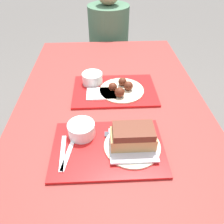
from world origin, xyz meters
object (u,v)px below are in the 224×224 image
object	(u,v)px
bowl_coleslaw_near	(81,129)
person_seated_across	(109,33)
bowl_coleslaw_far	(92,78)
tray_far	(114,90)
tray_near	(108,148)
wings_plate_far	(121,89)
brisket_sandwich_plate	(133,140)

from	to	relation	value
bowl_coleslaw_near	person_seated_across	size ratio (longest dim) A/B	0.16
bowl_coleslaw_far	person_seated_across	distance (m)	0.82
bowl_coleslaw_far	tray_far	bearing A→B (deg)	-31.53
tray_near	bowl_coleslaw_near	xyz separation A→B (m)	(-0.10, 0.07, 0.04)
bowl_coleslaw_near	person_seated_across	bearing A→B (deg)	82.75
bowl_coleslaw_far	wings_plate_far	distance (m)	0.17
tray_far	wings_plate_far	size ratio (longest dim) A/B	1.87
tray_far	brisket_sandwich_plate	world-z (taller)	brisket_sandwich_plate
bowl_coleslaw_near	brisket_sandwich_plate	xyz separation A→B (m)	(0.20, -0.07, 0.01)
wings_plate_far	person_seated_across	world-z (taller)	person_seated_across
bowl_coleslaw_near	person_seated_across	world-z (taller)	person_seated_across
bowl_coleslaw_far	wings_plate_far	size ratio (longest dim) A/B	0.47
brisket_sandwich_plate	wings_plate_far	size ratio (longest dim) A/B	0.95
bowl_coleslaw_near	wings_plate_far	distance (m)	0.35
bowl_coleslaw_near	bowl_coleslaw_far	distance (m)	0.39
brisket_sandwich_plate	wings_plate_far	world-z (taller)	brisket_sandwich_plate
bowl_coleslaw_far	tray_near	bearing A→B (deg)	-81.65
brisket_sandwich_plate	bowl_coleslaw_near	bearing A→B (deg)	159.42
tray_far	brisket_sandwich_plate	size ratio (longest dim) A/B	1.98
tray_near	tray_far	distance (m)	0.39
tray_near	bowl_coleslaw_far	xyz separation A→B (m)	(-0.07, 0.46, 0.04)
brisket_sandwich_plate	bowl_coleslaw_far	distance (m)	0.49
bowl_coleslaw_far	wings_plate_far	xyz separation A→B (m)	(0.15, -0.09, -0.01)
tray_far	person_seated_across	size ratio (longest dim) A/B	0.63
tray_far	bowl_coleslaw_near	bearing A→B (deg)	-115.27
brisket_sandwich_plate	person_seated_across	size ratio (longest dim) A/B	0.32
wings_plate_far	bowl_coleslaw_far	bearing A→B (deg)	148.84
bowl_coleslaw_near	brisket_sandwich_plate	bearing A→B (deg)	-20.58
bowl_coleslaw_near	tray_near	bearing A→B (deg)	-34.85
bowl_coleslaw_far	person_seated_across	xyz separation A→B (m)	(0.12, 0.81, -0.06)
bowl_coleslaw_near	wings_plate_far	world-z (taller)	same
bowl_coleslaw_near	brisket_sandwich_plate	world-z (taller)	brisket_sandwich_plate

